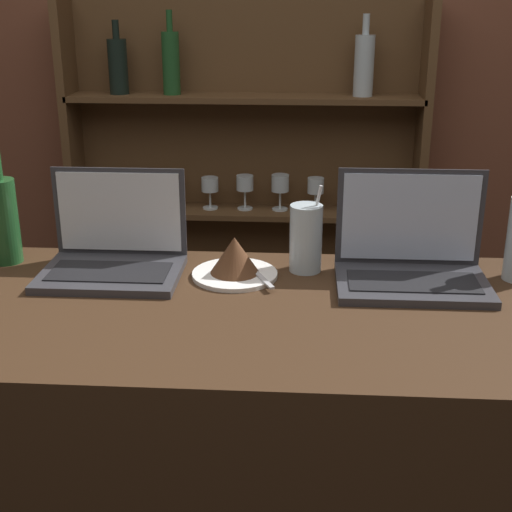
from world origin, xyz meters
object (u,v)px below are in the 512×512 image
Objects in this scene: laptop_far at (411,258)px; wine_bottle_green at (3,219)px; water_glass at (306,238)px; laptop_near at (114,251)px; cake_plate at (235,260)px.

laptop_far is 0.94m from wine_bottle_green.
water_glass is (-0.23, 0.05, 0.02)m from laptop_far.
cake_plate is (0.28, -0.01, -0.01)m from laptop_near.
water_glass is 0.71m from wine_bottle_green.
cake_plate is 0.56m from wine_bottle_green.
wine_bottle_green reaches higher than laptop_near.
water_glass is at bearing -0.83° from wine_bottle_green.
water_glass is (0.16, 0.05, 0.04)m from cake_plate.
water_glass is (0.44, 0.04, 0.03)m from laptop_near.
laptop_near is 0.44m from water_glass.
laptop_near is at bearing -175.20° from water_glass.
wine_bottle_green reaches higher than water_glass.
laptop_near is at bearing -9.78° from wine_bottle_green.
laptop_far is 1.17× the size of wine_bottle_green.
laptop_near is 0.95× the size of laptop_far.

